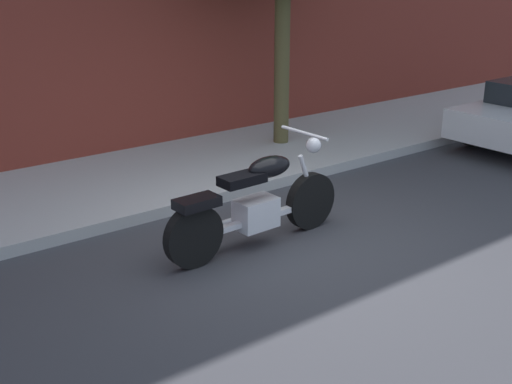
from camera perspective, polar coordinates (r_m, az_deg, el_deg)
ground_plane at (r=7.19m, az=3.67°, el=-4.35°), size 60.00×60.00×0.00m
sidewalk at (r=9.26m, az=-7.41°, el=1.58°), size 24.94×2.48×0.14m
motorcycle at (r=6.94m, az=-0.04°, el=-1.06°), size 2.21×0.70×1.14m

